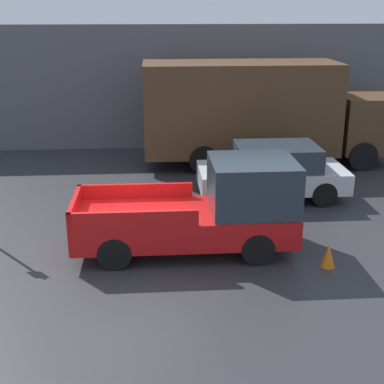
% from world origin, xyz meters
% --- Properties ---
extents(ground_plane, '(60.00, 60.00, 0.00)m').
position_xyz_m(ground_plane, '(0.00, 0.00, 0.00)').
color(ground_plane, '#2D2D30').
extents(building_wall, '(28.00, 0.15, 4.73)m').
position_xyz_m(building_wall, '(0.00, 9.82, 2.36)').
color(building_wall, '#56565B').
rests_on(building_wall, ground).
extents(pickup_truck, '(5.01, 1.94, 2.14)m').
position_xyz_m(pickup_truck, '(1.77, 0.23, 0.98)').
color(pickup_truck, red).
rests_on(pickup_truck, ground).
extents(car, '(4.27, 1.98, 1.58)m').
position_xyz_m(car, '(4.06, 3.66, 0.80)').
color(car, silver).
rests_on(car, ground).
extents(delivery_truck, '(8.75, 2.48, 3.58)m').
position_xyz_m(delivery_truck, '(4.28, 7.22, 1.91)').
color(delivery_truck, '#4C331E').
rests_on(delivery_truck, ground).
extents(newspaper_box, '(0.45, 0.40, 1.09)m').
position_xyz_m(newspaper_box, '(5.19, 9.50, 0.55)').
color(newspaper_box, gold).
rests_on(newspaper_box, ground).
extents(traffic_cone, '(0.31, 0.31, 0.52)m').
position_xyz_m(traffic_cone, '(4.31, -0.86, 0.26)').
color(traffic_cone, orange).
rests_on(traffic_cone, ground).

